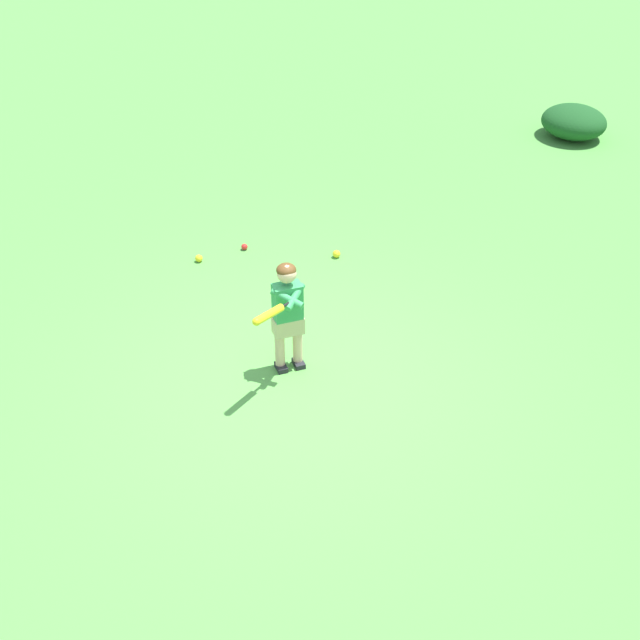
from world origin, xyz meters
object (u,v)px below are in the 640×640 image
(play_ball_by_bucket, at_px, (336,254))
(play_ball_midfield, at_px, (199,258))
(child_batter, at_px, (287,309))
(play_ball_behind_batter, at_px, (244,247))

(play_ball_by_bucket, xyz_separation_m, play_ball_midfield, (-0.41, -1.50, -0.00))
(play_ball_by_bucket, bearing_deg, child_batter, -31.74)
(play_ball_behind_batter, distance_m, play_ball_midfield, 0.56)
(child_batter, height_order, play_ball_behind_batter, child_batter)
(play_ball_midfield, bearing_deg, play_ball_by_bucket, 74.86)
(child_batter, xyz_separation_m, play_ball_midfield, (-2.20, -0.39, -0.61))
(play_ball_by_bucket, bearing_deg, play_ball_midfield, -105.14)
(child_batter, distance_m, play_ball_midfield, 2.31)
(child_batter, bearing_deg, play_ball_by_bucket, 148.26)
(play_ball_by_bucket, relative_size, play_ball_midfield, 1.05)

